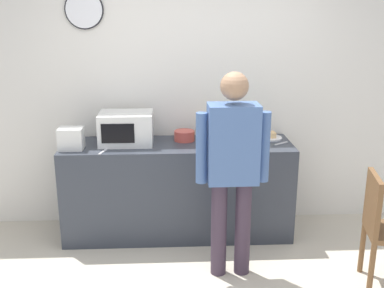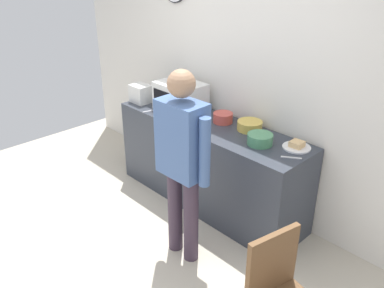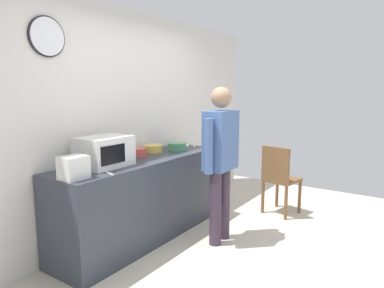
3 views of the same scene
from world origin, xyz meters
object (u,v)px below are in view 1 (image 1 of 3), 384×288
object	(u,v)px
person_standing	(233,161)
toaster	(71,139)
microwave	(126,128)
fork_utensil	(281,143)
mixing_bowl	(215,135)
salad_bowl	(184,136)
spoon_utensil	(103,152)
sandwich_plate	(269,136)
cereal_bowl	(245,139)
wooden_chair	(384,226)

from	to	relation	value
person_standing	toaster	bearing A→B (deg)	155.15
person_standing	microwave	bearing A→B (deg)	138.29
fork_utensil	mixing_bowl	bearing A→B (deg)	161.60
microwave	mixing_bowl	xyz separation A→B (m)	(0.86, 0.12, -0.11)
salad_bowl	mixing_bowl	distance (m)	0.31
microwave	spoon_utensil	bearing A→B (deg)	-125.06
sandwich_plate	toaster	bearing A→B (deg)	-171.96
cereal_bowl	sandwich_plate	bearing A→B (deg)	31.47
spoon_utensil	wooden_chair	size ratio (longest dim) A/B	0.18
sandwich_plate	person_standing	xyz separation A→B (m)	(-0.49, -0.91, 0.05)
wooden_chair	mixing_bowl	bearing A→B (deg)	136.56
cereal_bowl	toaster	bearing A→B (deg)	-176.52
fork_utensil	wooden_chair	distance (m)	1.21
cereal_bowl	spoon_utensil	size ratio (longest dim) A/B	1.35
fork_utensil	person_standing	world-z (taller)	person_standing
toaster	person_standing	xyz separation A→B (m)	(1.40, -0.65, -0.03)
person_standing	spoon_utensil	bearing A→B (deg)	153.74
microwave	person_standing	world-z (taller)	person_standing
fork_utensil	cereal_bowl	bearing A→B (deg)	176.17
cereal_bowl	spoon_utensil	distance (m)	1.33
sandwich_plate	wooden_chair	distance (m)	1.41
wooden_chair	fork_utensil	bearing A→B (deg)	122.70
salad_bowl	fork_utensil	distance (m)	0.93
fork_utensil	spoon_utensil	world-z (taller)	same
mixing_bowl	person_standing	bearing A→B (deg)	-87.12
sandwich_plate	person_standing	bearing A→B (deg)	-118.30
mixing_bowl	salad_bowl	bearing A→B (deg)	-171.83
sandwich_plate	spoon_utensil	world-z (taller)	sandwich_plate
mixing_bowl	spoon_utensil	world-z (taller)	mixing_bowl
salad_bowl	person_standing	world-z (taller)	person_standing
sandwich_plate	fork_utensil	bearing A→B (deg)	-68.97
fork_utensil	spoon_utensil	bearing A→B (deg)	-173.81
spoon_utensil	person_standing	bearing A→B (deg)	-26.26
wooden_chair	spoon_utensil	bearing A→B (deg)	161.13
sandwich_plate	cereal_bowl	bearing A→B (deg)	-148.53
mixing_bowl	microwave	bearing A→B (deg)	-172.38
microwave	spoon_utensil	world-z (taller)	microwave
cereal_bowl	fork_utensil	xyz separation A→B (m)	(0.35, -0.02, -0.04)
sandwich_plate	salad_bowl	size ratio (longest dim) A/B	1.25
toaster	spoon_utensil	bearing A→B (deg)	-19.41
sandwich_plate	fork_utensil	xyz separation A→B (m)	(0.07, -0.19, -0.02)
toaster	wooden_chair	world-z (taller)	toaster
toaster	wooden_chair	size ratio (longest dim) A/B	0.23
cereal_bowl	salad_bowl	bearing A→B (deg)	166.57
cereal_bowl	person_standing	xyz separation A→B (m)	(-0.22, -0.74, 0.03)
cereal_bowl	wooden_chair	distance (m)	1.45
cereal_bowl	microwave	bearing A→B (deg)	176.70
microwave	toaster	xyz separation A→B (m)	(-0.49, -0.16, -0.05)
mixing_bowl	toaster	distance (m)	1.38
mixing_bowl	cereal_bowl	bearing A→B (deg)	-34.43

